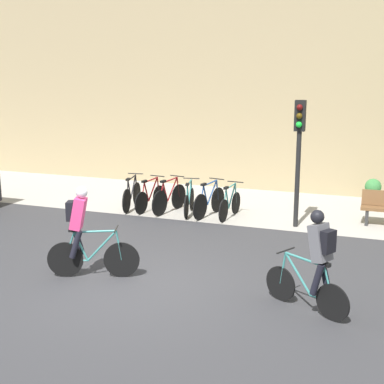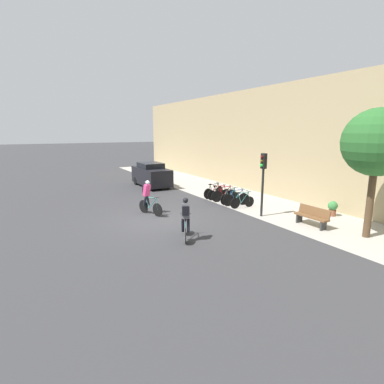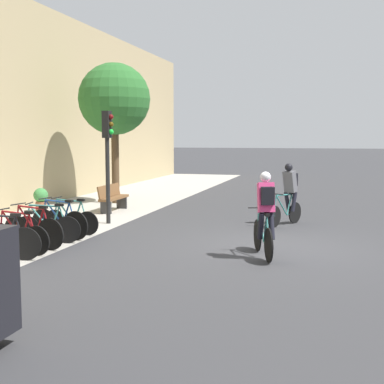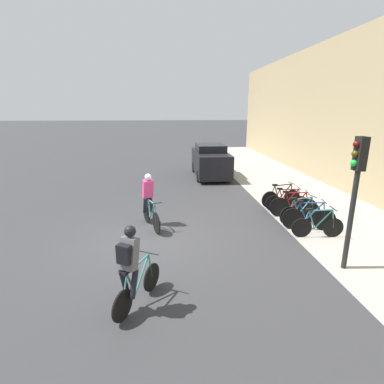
{
  "view_description": "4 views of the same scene",
  "coord_description": "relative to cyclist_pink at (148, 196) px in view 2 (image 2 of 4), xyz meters",
  "views": [
    {
      "loc": [
        4.18,
        -8.37,
        3.83
      ],
      "look_at": [
        0.44,
        1.85,
        1.43
      ],
      "focal_mm": 50.0,
      "sensor_mm": 36.0,
      "label": 1
    },
    {
      "loc": [
        13.27,
        -5.43,
        4.3
      ],
      "look_at": [
        -0.75,
        2.5,
        1.0
      ],
      "focal_mm": 28.0,
      "sensor_mm": 36.0,
      "label": 2
    },
    {
      "loc": [
        -11.93,
        -1.28,
        2.51
      ],
      "look_at": [
        1.18,
        2.21,
        1.08
      ],
      "focal_mm": 50.0,
      "sensor_mm": 36.0,
      "label": 3
    },
    {
      "loc": [
        8.4,
        0.62,
        3.79
      ],
      "look_at": [
        -0.51,
        1.43,
        1.31
      ],
      "focal_mm": 28.0,
      "sensor_mm": 36.0,
      "label": 4
    }
  ],
  "objects": [
    {
      "name": "ground",
      "position": [
        1.11,
        -0.06,
        -0.95
      ],
      "size": [
        200.0,
        200.0,
        0.0
      ],
      "primitive_type": "plane",
      "color": "#333335"
    },
    {
      "name": "parked_bike_0",
      "position": [
        -1.53,
        5.13,
        -0.54
      ],
      "size": [
        0.46,
        1.66,
        0.98
      ],
      "color": "black",
      "rests_on": "ground"
    },
    {
      "name": "cyclist_grey",
      "position": [
        4.37,
        -0.12,
        0.0
      ],
      "size": [
        1.48,
        0.83,
        1.74
      ],
      "color": "black",
      "rests_on": "ground"
    },
    {
      "name": "parked_bike_5",
      "position": [
        1.42,
        5.12,
        -0.56
      ],
      "size": [
        0.46,
        1.58,
        0.94
      ],
      "color": "black",
      "rests_on": "ground"
    },
    {
      "name": "parked_bike_4",
      "position": [
        0.83,
        5.13,
        -0.53
      ],
      "size": [
        0.49,
        1.68,
        0.99
      ],
      "color": "black",
      "rests_on": "ground"
    },
    {
      "name": "parked_bike_3",
      "position": [
        0.24,
        5.13,
        -0.56
      ],
      "size": [
        0.49,
        1.58,
        0.96
      ],
      "color": "black",
      "rests_on": "ground"
    },
    {
      "name": "parked_bike_2",
      "position": [
        -0.35,
        5.13,
        -0.53
      ],
      "size": [
        0.48,
        1.67,
        0.99
      ],
      "color": "black",
      "rests_on": "ground"
    },
    {
      "name": "potted_plant",
      "position": [
        5.01,
        8.11,
        -0.51
      ],
      "size": [
        0.48,
        0.48,
        0.78
      ],
      "color": "brown",
      "rests_on": "ground"
    },
    {
      "name": "building_facade",
      "position": [
        1.11,
        9.24,
        2.66
      ],
      "size": [
        44.0,
        0.6,
        7.21
      ],
      "primitive_type": "cube",
      "color": "tan",
      "rests_on": "ground"
    },
    {
      "name": "bench",
      "position": [
        5.61,
        5.79,
        -0.48
      ],
      "size": [
        1.66,
        0.44,
        0.89
      ],
      "color": "brown",
      "rests_on": "ground"
    },
    {
      "name": "street_tree_0",
      "position": [
        7.7,
        6.56,
        2.89
      ],
      "size": [
        2.65,
        2.65,
        5.19
      ],
      "color": "#4C3823",
      "rests_on": "ground"
    },
    {
      "name": "parked_car",
      "position": [
        -7.43,
        3.17,
        -0.05
      ],
      "size": [
        4.3,
        1.84,
        1.85
      ],
      "color": "black",
      "rests_on": "ground"
    },
    {
      "name": "parked_bike_1",
      "position": [
        -0.94,
        5.12,
        -0.56
      ],
      "size": [
        0.46,
        1.6,
        0.95
      ],
      "color": "black",
      "rests_on": "ground"
    },
    {
      "name": "traffic_light_pole",
      "position": [
        3.24,
        4.88,
        1.29
      ],
      "size": [
        0.26,
        0.3,
        3.21
      ],
      "color": "black",
      "rests_on": "ground"
    },
    {
      "name": "kerb_strip",
      "position": [
        1.11,
        6.69,
        -0.94
      ],
      "size": [
        44.0,
        4.5,
        0.01
      ],
      "primitive_type": "cube",
      "color": "#A39E93",
      "rests_on": "ground"
    },
    {
      "name": "cyclist_pink",
      "position": [
        0.0,
        0.0,
        0.0
      ],
      "size": [
        1.69,
        0.69,
        1.79
      ],
      "color": "black",
      "rests_on": "ground"
    }
  ]
}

